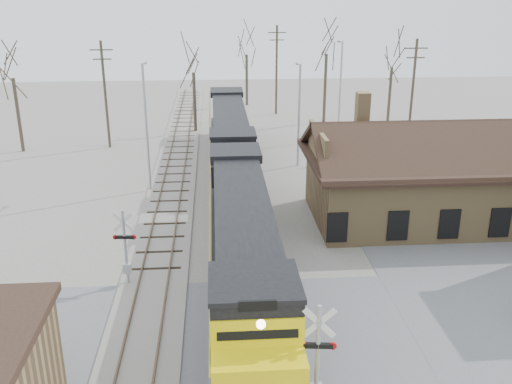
% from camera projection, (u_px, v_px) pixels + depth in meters
% --- Properties ---
extents(ground, '(140.00, 140.00, 0.00)m').
position_uv_depth(ground, '(248.00, 332.00, 24.67)').
color(ground, '#9A958B').
rests_on(ground, ground).
extents(road, '(60.00, 9.00, 0.03)m').
position_uv_depth(road, '(248.00, 332.00, 24.66)').
color(road, slate).
rests_on(road, ground).
extents(track_main, '(3.40, 90.00, 0.24)m').
position_uv_depth(track_main, '(235.00, 205.00, 38.70)').
color(track_main, '#9A958B').
rests_on(track_main, ground).
extents(track_siding, '(3.40, 90.00, 0.24)m').
position_uv_depth(track_siding, '(168.00, 207.00, 38.39)').
color(track_siding, '#9A958B').
rests_on(track_siding, ground).
extents(depot, '(15.20, 9.31, 7.90)m').
position_uv_depth(depot, '(426.00, 183.00, 35.93)').
color(depot, '#93764C').
rests_on(depot, ground).
extents(locomotive_lead, '(3.12, 20.89, 4.64)m').
position_uv_depth(locomotive_lead, '(244.00, 248.00, 26.94)').
color(locomotive_lead, black).
rests_on(locomotive_lead, ground).
extents(locomotive_trailing, '(3.12, 20.89, 4.39)m').
position_uv_depth(locomotive_trailing, '(230.00, 136.00, 46.78)').
color(locomotive_trailing, black).
rests_on(locomotive_trailing, ground).
extents(crossbuck_near, '(1.25, 0.33, 4.37)m').
position_uv_depth(crossbuck_near, '(317.00, 366.00, 19.26)').
color(crossbuck_near, '#A5A8AD').
rests_on(crossbuck_near, ground).
extents(crossbuck_far, '(1.14, 0.30, 4.00)m').
position_uv_depth(crossbuck_far, '(126.00, 250.00, 27.97)').
color(crossbuck_far, '#A5A8AD').
rests_on(crossbuck_far, ground).
extents(streetlight_a, '(0.25, 2.04, 9.16)m').
position_uv_depth(streetlight_a, '(146.00, 121.00, 40.08)').
color(streetlight_a, '#A5A8AD').
rests_on(streetlight_a, ground).
extents(streetlight_b, '(0.25, 2.04, 8.31)m').
position_uv_depth(streetlight_b, '(299.00, 109.00, 45.96)').
color(streetlight_b, '#A5A8AD').
rests_on(streetlight_b, ground).
extents(streetlight_c, '(0.25, 2.04, 9.21)m').
position_uv_depth(streetlight_c, '(340.00, 85.00, 54.47)').
color(streetlight_c, '#A5A8AD').
rests_on(streetlight_c, ground).
extents(utility_pole_a, '(2.00, 0.24, 9.61)m').
position_uv_depth(utility_pole_a, '(105.00, 93.00, 51.06)').
color(utility_pole_a, '#382D23').
rests_on(utility_pole_a, ground).
extents(utility_pole_b, '(2.00, 0.24, 9.97)m').
position_uv_depth(utility_pole_b, '(277.00, 69.00, 64.51)').
color(utility_pole_b, '#382D23').
rests_on(utility_pole_b, ground).
extents(utility_pole_c, '(2.00, 0.24, 9.84)m').
position_uv_depth(utility_pole_c, '(412.00, 93.00, 50.16)').
color(utility_pole_c, '#382D23').
rests_on(utility_pole_c, ground).
extents(tree_a, '(4.38, 4.38, 10.72)m').
position_uv_depth(tree_a, '(11.00, 65.00, 48.90)').
color(tree_a, '#382D23').
rests_on(tree_a, ground).
extents(tree_b, '(4.01, 4.01, 9.83)m').
position_uv_depth(tree_b, '(193.00, 62.00, 55.83)').
color(tree_b, '#382D23').
rests_on(tree_b, ground).
extents(tree_c, '(4.12, 4.12, 10.10)m').
position_uv_depth(tree_c, '(247.00, 46.00, 68.81)').
color(tree_c, '#382D23').
rests_on(tree_c, ground).
extents(tree_d, '(4.86, 4.86, 11.90)m').
position_uv_depth(tree_d, '(327.00, 42.00, 59.76)').
color(tree_d, '#382D23').
rests_on(tree_d, ground).
extents(tree_e, '(3.94, 3.94, 9.64)m').
position_uv_depth(tree_e, '(393.00, 58.00, 60.25)').
color(tree_e, '#382D23').
rests_on(tree_e, ground).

